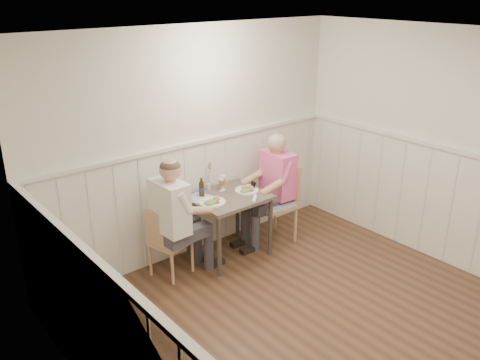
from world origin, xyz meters
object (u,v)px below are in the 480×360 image
(dining_table, at_px, (229,204))
(diner_cream, at_px, (174,229))
(chair_right, at_px, (277,199))
(man_in_pink, at_px, (275,196))
(beer_bottle, at_px, (202,188))
(chair_left, at_px, (167,240))
(grass_vase, at_px, (208,177))

(dining_table, distance_m, diner_cream, 0.75)
(chair_right, relative_size, man_in_pink, 0.71)
(beer_bottle, bearing_deg, man_in_pink, -13.05)
(chair_left, bearing_deg, diner_cream, -62.83)
(dining_table, height_order, chair_right, chair_right)
(beer_bottle, relative_size, grass_vase, 0.62)
(dining_table, distance_m, grass_vase, 0.40)
(dining_table, distance_m, chair_right, 0.72)
(chair_right, distance_m, beer_bottle, 1.03)
(man_in_pink, bearing_deg, dining_table, 177.26)
(man_in_pink, xyz_separation_m, grass_vase, (-0.75, 0.32, 0.33))
(diner_cream, bearing_deg, dining_table, 1.91)
(man_in_pink, xyz_separation_m, diner_cream, (-1.43, 0.01, 0.00))
(chair_left, height_order, beer_bottle, beer_bottle)
(chair_right, bearing_deg, man_in_pink, 143.93)
(dining_table, xyz_separation_m, chair_right, (0.71, -0.05, -0.11))
(diner_cream, height_order, grass_vase, diner_cream)
(chair_right, distance_m, man_in_pink, 0.05)
(dining_table, relative_size, beer_bottle, 3.85)
(chair_right, xyz_separation_m, grass_vase, (-0.78, 0.34, 0.38))
(beer_bottle, bearing_deg, grass_vase, 31.72)
(chair_right, height_order, diner_cream, diner_cream)
(grass_vase, bearing_deg, chair_left, -162.50)
(grass_vase, bearing_deg, diner_cream, -155.24)
(dining_table, bearing_deg, grass_vase, 104.03)
(chair_right, relative_size, beer_bottle, 4.50)
(chair_left, relative_size, diner_cream, 0.57)
(chair_left, relative_size, beer_bottle, 3.63)
(beer_bottle, bearing_deg, chair_right, -13.78)
(chair_right, bearing_deg, grass_vase, 156.54)
(dining_table, height_order, chair_left, chair_left)
(dining_table, height_order, diner_cream, diner_cream)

